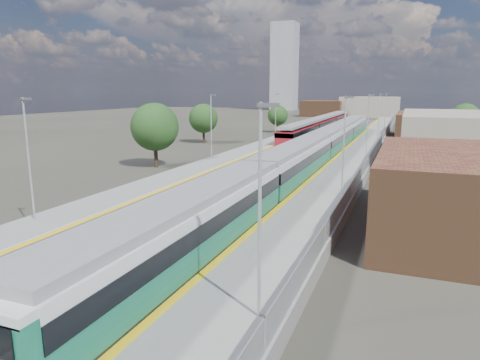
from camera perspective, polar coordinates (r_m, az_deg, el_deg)
The scene contains 12 objects.
ground at distance 62.78m, azimuth 11.01°, elevation 3.41°, with size 320.00×320.00×0.00m, color #47443A.
ballast_bed at distance 65.64m, azimuth 9.48°, elevation 3.85°, with size 10.50×155.00×0.06m, color #565451.
tracks at distance 67.14m, azimuth 10.28°, elevation 4.06°, with size 8.96×160.00×0.17m.
platform_right at distance 64.46m, azimuth 16.07°, elevation 3.86°, with size 4.70×155.00×8.52m.
platform_left at distance 67.27m, azimuth 3.81°, elevation 4.59°, with size 4.30×155.00×8.52m.
buildings at distance 152.59m, azimuth 10.56°, elevation 12.23°, with size 72.00×185.50×40.00m.
green_train at distance 50.50m, azimuth 10.30°, elevation 4.18°, with size 3.07×85.30×3.38m.
red_train at distance 90.53m, azimuth 10.84°, elevation 7.27°, with size 2.86×58.03×3.61m.
tree_a at distance 51.26m, azimuth -11.30°, elevation 6.94°, with size 5.59×5.59×7.58m.
tree_b at distance 74.88m, azimuth -4.90°, elevation 8.17°, with size 4.99×4.99×6.77m.
tree_c at distance 94.23m, azimuth 5.05°, elevation 8.57°, with size 4.38×4.38×5.93m.
tree_d at distance 84.74m, azimuth 27.78°, elevation 7.32°, with size 5.04×5.04×6.83m.
Camera 1 is at (11.03, -11.17, 8.84)m, focal length 32.00 mm.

